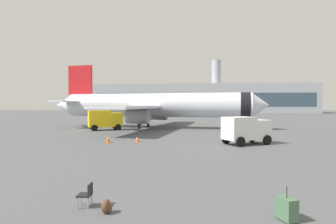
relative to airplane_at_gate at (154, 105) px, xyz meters
name	(u,v)px	position (x,y,z in m)	size (l,w,h in m)	color
airplane_at_gate	(154,105)	(0.00, 0.00, 0.00)	(35.72, 32.36, 10.50)	silver
airplane_taxiing	(114,109)	(-24.24, 61.87, -1.36)	(19.50, 21.20, 6.61)	silver
service_truck	(105,119)	(-6.72, -4.56, -2.05)	(5.28, 4.16, 2.90)	yellow
cargo_van	(246,129)	(11.16, -18.00, -2.21)	(4.82, 3.96, 2.60)	white
safety_cone_near	(108,139)	(-2.05, -18.06, -3.29)	(0.44, 0.44, 0.75)	#F2590C
safety_cone_mid	(196,122)	(6.91, 10.28, -3.36)	(0.44, 0.44, 0.61)	#F2590C
safety_cone_far	(137,139)	(0.67, -17.23, -3.37)	(0.44, 0.44, 0.59)	#F2590C
safety_cone_outer	(141,123)	(-3.20, 5.46, -3.30)	(0.44, 0.44, 0.72)	#F2590C
rolling_suitcase	(287,209)	(9.13, -35.43, -3.27)	(0.62, 0.75, 1.10)	#476B4C
traveller_backpack	(107,207)	(3.22, -35.34, -3.42)	(0.36, 0.40, 0.48)	brown
gate_chair	(87,193)	(2.33, -34.83, -3.16)	(0.51, 0.51, 0.86)	black
terminal_building	(202,98)	(11.25, 93.58, 3.30)	(104.68, 20.56, 25.71)	#9EA3AD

